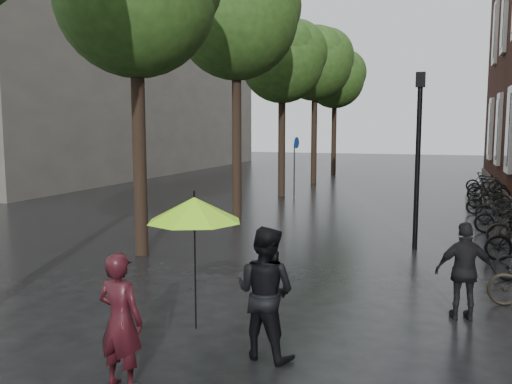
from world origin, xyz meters
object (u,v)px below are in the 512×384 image
at_px(person_black, 265,292).
at_px(pedestrian_walking, 465,271).
at_px(person_burgundy, 120,321).
at_px(parked_bicycles, 500,210).
at_px(lamp_post, 418,143).

distance_m(person_black, pedestrian_walking, 3.58).
xyz_separation_m(person_burgundy, pedestrian_walking, (3.97, 3.84, -0.03)).
xyz_separation_m(pedestrian_walking, parked_bicycles, (1.40, 9.58, -0.33)).
bearing_deg(person_black, lamp_post, -89.80).
distance_m(person_burgundy, parked_bicycles, 14.46).
distance_m(parked_bicycles, lamp_post, 5.62).
distance_m(person_black, lamp_post, 7.84).
xyz_separation_m(person_burgundy, person_black, (1.36, 1.40, 0.07)).
bearing_deg(pedestrian_walking, person_black, 29.37).
height_order(parked_bicycles, lamp_post, lamp_post).
bearing_deg(lamp_post, person_black, -102.14).
relative_size(parked_bicycles, lamp_post, 4.07).
distance_m(pedestrian_walking, lamp_post, 5.46).
relative_size(person_burgundy, person_black, 0.92).
height_order(pedestrian_walking, parked_bicycles, pedestrian_walking).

